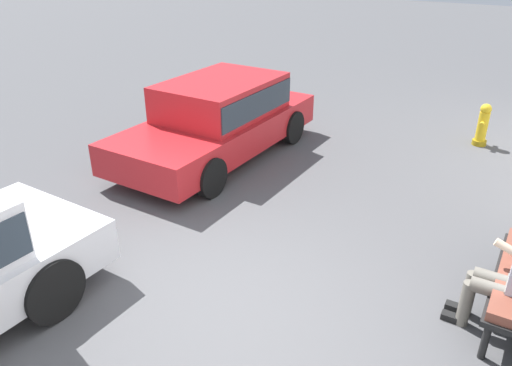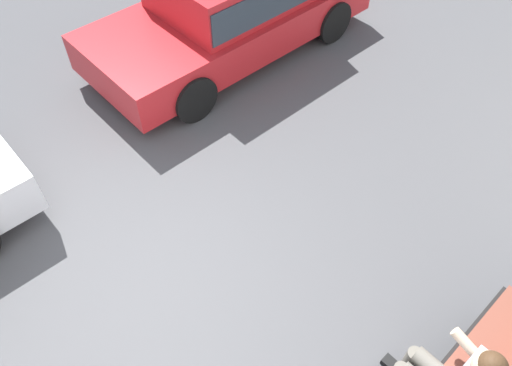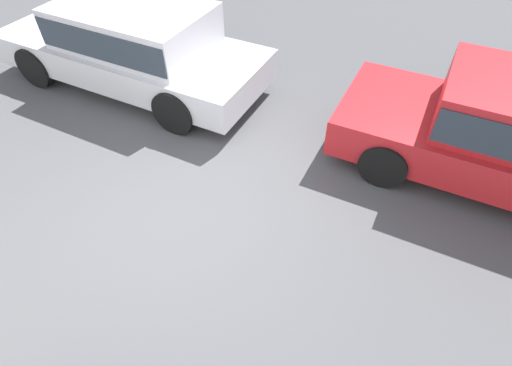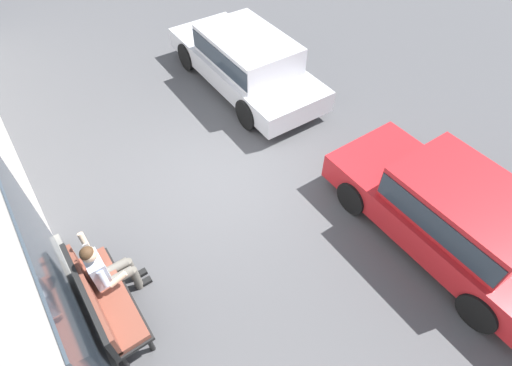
% 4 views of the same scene
% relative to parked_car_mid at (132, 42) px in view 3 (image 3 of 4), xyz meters
% --- Properties ---
extents(ground_plane, '(60.00, 60.00, 0.00)m').
position_rel_parked_car_mid_xyz_m(ground_plane, '(-2.37, 2.15, -0.76)').
color(ground_plane, '#4C4C4F').
extents(parked_car_mid, '(4.67, 1.95, 1.37)m').
position_rel_parked_car_mid_xyz_m(parked_car_mid, '(0.00, 0.00, 0.00)').
color(parked_car_mid, silver).
rests_on(parked_car_mid, ground_plane).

